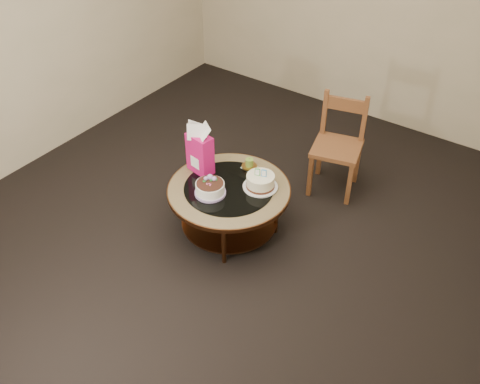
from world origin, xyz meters
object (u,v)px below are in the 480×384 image
Objects in this scene: gift_bag at (200,149)px; dining_chair at (338,145)px; cream_cake at (260,182)px; decorated_cake at (210,189)px; coffee_table at (229,195)px.

gift_bag is 0.49× the size of dining_chair.
decorated_cake is at bearing -152.50° from cream_cake.
gift_bag is 1.30m from dining_chair.
dining_chair is at bearing 66.99° from decorated_cake.
dining_chair reaches higher than cream_cake.
gift_bag is at bearing 171.16° from coffee_table.
dining_chair is (0.52, 1.22, -0.04)m from decorated_cake.
gift_bag is (-0.26, 0.20, 0.17)m from decorated_cake.
decorated_cake reaches higher than coffee_table.
cream_cake is at bearing 35.95° from coffee_table.
coffee_table is at bearing -163.34° from cream_cake.
decorated_cake is 0.41m from cream_cake.
gift_bag is at bearing -141.82° from dining_chair.
cream_cake is at bearing 46.79° from decorated_cake.
decorated_cake is 0.37m from gift_bag.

